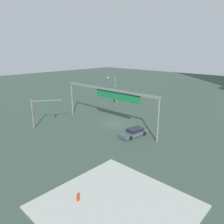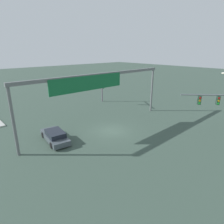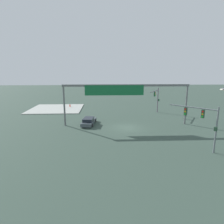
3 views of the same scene
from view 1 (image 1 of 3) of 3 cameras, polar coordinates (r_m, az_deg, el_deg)
The scene contains 8 objects.
ground_plane at distance 39.67m, azimuth 0.63°, elevation -3.05°, with size 188.31×188.31×0.00m, color #364A3F.
sidewalk_corner at distance 20.23m, azimuth 1.08°, elevation -23.77°, with size 11.94×11.38×0.15m, color #A8ACA5.
traffic_signal_near_corner at distance 38.23m, azimuth -18.81°, elevation 0.84°, with size 3.15×4.32×5.36m.
traffic_signal_opposite_side at distance 49.88m, azimuth 1.26°, elevation 5.31°, with size 4.02×4.37×5.19m.
streetlamp_curved_arm at distance 52.38m, azimuth 0.51°, elevation 6.46°, with size 0.33×2.90×7.11m.
overhead_sign_gantry at distance 36.58m, azimuth -0.62°, elevation 4.57°, with size 20.71×0.43×6.80m.
sedan_car_approaching at distance 34.13m, azimuth 5.91°, elevation -5.38°, with size 2.42×4.99×1.21m.
fire_hydrant_on_curb at distance 20.72m, azimuth -9.02°, elevation -21.43°, with size 0.33×0.22×0.71m.
Camera 1 is at (25.35, -27.58, 13.06)m, focal length 34.54 mm.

